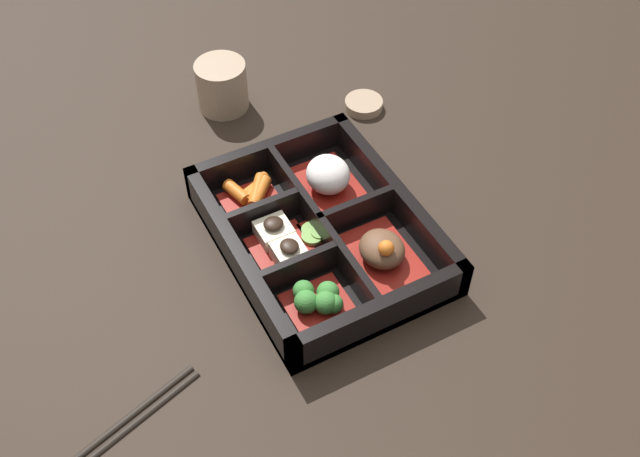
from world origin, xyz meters
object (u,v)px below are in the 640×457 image
at_px(tea_cup, 219,86).
at_px(chopsticks, 108,437).
at_px(bowl_rice, 328,178).
at_px(sauce_dish, 364,104).

height_order(tea_cup, chopsticks, tea_cup).
height_order(bowl_rice, chopsticks, bowl_rice).
xyz_separation_m(tea_cup, sauce_dish, (0.09, 0.16, -0.03)).
relative_size(bowl_rice, sauce_dish, 2.01).
bearing_deg(bowl_rice, chopsticks, -61.33).
bearing_deg(sauce_dish, tea_cup, -119.03).
xyz_separation_m(bowl_rice, sauce_dish, (-0.12, 0.12, -0.02)).
xyz_separation_m(chopsticks, sauce_dish, (-0.30, 0.44, 0.00)).
height_order(tea_cup, sauce_dish, tea_cup).
distance_m(chopsticks, sauce_dish, 0.53).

